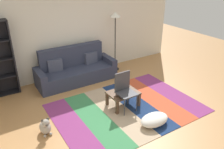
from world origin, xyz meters
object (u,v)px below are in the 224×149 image
pouf (154,120)px  folding_chair (124,88)px  dog (45,127)px  standing_lamp (115,22)px  tv_remote (122,93)px  couch (76,70)px  coffee_table (123,95)px

pouf → folding_chair: size_ratio=0.73×
dog → pouf: bearing=-24.8°
standing_lamp → tv_remote: 2.50m
couch → tv_remote: 1.89m
pouf → folding_chair: (-0.18, 0.85, 0.41)m
couch → tv_remote: bearing=-79.4°
standing_lamp → pouf: bearing=-106.7°
coffee_table → tv_remote: bearing=-150.9°
dog → folding_chair: folding_chair is taller
dog → tv_remote: size_ratio=2.65×
coffee_table → couch: bearing=102.4°
dog → standing_lamp: standing_lamp is taller
tv_remote → folding_chair: (0.01, -0.08, 0.16)m
pouf → tv_remote: tv_remote is taller
coffee_table → tv_remote: (-0.06, -0.03, 0.07)m
couch → coffee_table: couch is taller
dog → standing_lamp: size_ratio=0.22×
pouf → standing_lamp: standing_lamp is taller
coffee_table → folding_chair: bearing=-111.5°
dog → folding_chair: (1.84, -0.09, 0.37)m
pouf → tv_remote: size_ratio=4.36×
coffee_table → tv_remote: 0.10m
couch → folding_chair: (0.36, -1.94, 0.20)m
coffee_table → folding_chair: (-0.04, -0.11, 0.23)m
couch → tv_remote: couch is taller
pouf → couch: bearing=101.0°
coffee_table → folding_chair: size_ratio=0.78×
couch → pouf: (0.54, -2.79, -0.21)m
coffee_table → standing_lamp: 2.49m
coffee_table → dog: (-1.89, -0.02, -0.14)m
standing_lamp → couch: bearing=-176.4°
coffee_table → pouf: coffee_table is taller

